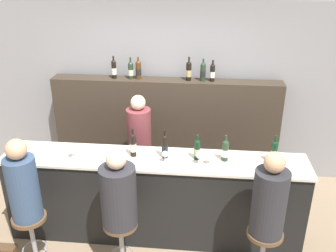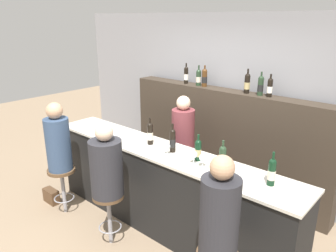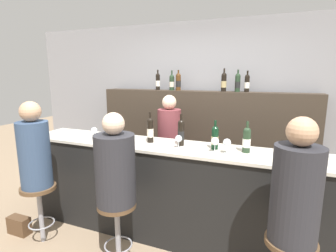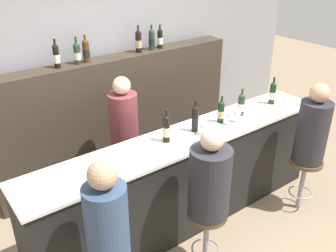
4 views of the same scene
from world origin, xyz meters
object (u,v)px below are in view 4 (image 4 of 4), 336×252
(bar_stool_middle, at_px, (207,225))
(guest_seated_middle, at_px, (210,179))
(wine_bottle_counter_0, at_px, (166,128))
(wine_bottle_backbar_3, at_px, (138,41))
(wine_bottle_backbar_2, at_px, (86,51))
(bar_stool_right, at_px, (304,171))
(wine_bottle_counter_4, at_px, (272,93))
(wine_bottle_backbar_4, at_px, (152,39))
(guest_seated_left, at_px, (107,222))
(wine_bottle_counter_1, at_px, (195,119))
(wine_glass_3, at_px, (238,113))
(bartender, at_px, (125,146))
(wine_bottle_backbar_5, at_px, (160,38))
(wine_bottle_backbar_1, at_px, (77,53))
(wine_bottle_counter_3, at_px, (241,104))
(wine_glass_0, at_px, (110,160))
(wine_glass_1, at_px, (203,126))
(wine_bottle_backbar_0, at_px, (56,56))
(guest_seated_right, at_px, (313,129))
(wine_glass_2, at_px, (230,116))
(wine_bottle_counter_2, at_px, (221,111))

(bar_stool_middle, distance_m, guest_seated_middle, 0.50)
(wine_bottle_counter_0, relative_size, wine_bottle_backbar_3, 1.02)
(wine_bottle_backbar_2, height_order, bar_stool_right, wine_bottle_backbar_2)
(wine_bottle_counter_4, height_order, guest_seated_middle, guest_seated_middle)
(wine_bottle_counter_0, relative_size, wine_bottle_backbar_4, 1.08)
(wine_bottle_counter_4, relative_size, guest_seated_left, 0.36)
(wine_bottle_counter_1, bearing_deg, wine_bottle_backbar_4, 73.66)
(wine_glass_3, bearing_deg, bartender, 138.25)
(wine_bottle_backbar_5, bearing_deg, wine_bottle_backbar_2, 180.00)
(wine_bottle_backbar_1, bearing_deg, wine_bottle_counter_3, -45.64)
(wine_bottle_backbar_1, height_order, wine_glass_0, wine_bottle_backbar_1)
(wine_bottle_backbar_5, xyz_separation_m, bar_stool_right, (0.55, -1.96, -1.18))
(wine_bottle_counter_0, relative_size, wine_glass_0, 2.44)
(wine_bottle_counter_1, height_order, wine_bottle_backbar_4, wine_bottle_backbar_4)
(wine_glass_0, bearing_deg, wine_bottle_backbar_2, 69.81)
(wine_bottle_backbar_2, height_order, wine_bottle_backbar_3, wine_bottle_backbar_3)
(bar_stool_middle, bearing_deg, wine_bottle_counter_0, 87.21)
(bar_stool_right, bearing_deg, wine_bottle_backbar_2, 128.68)
(guest_seated_left, bearing_deg, wine_glass_0, 58.66)
(wine_glass_1, bearing_deg, wine_bottle_backbar_2, 110.15)
(wine_bottle_backbar_1, height_order, guest_seated_middle, wine_bottle_backbar_1)
(wine_glass_3, relative_size, guest_seated_middle, 0.17)
(wine_bottle_backbar_4, height_order, bar_stool_right, wine_bottle_backbar_4)
(wine_glass_1, distance_m, bar_stool_middle, 0.94)
(wine_bottle_backbar_5, xyz_separation_m, guest_seated_left, (-1.87, -1.96, -0.64))
(wine_bottle_counter_0, bearing_deg, wine_bottle_backbar_0, 110.72)
(wine_bottle_counter_0, distance_m, wine_bottle_backbar_2, 1.40)
(wine_bottle_backbar_3, bearing_deg, guest_seated_right, -65.98)
(wine_bottle_counter_3, bearing_deg, wine_bottle_counter_4, -0.00)
(wine_glass_0, relative_size, wine_glass_2, 0.93)
(wine_bottle_counter_4, height_order, bar_stool_middle, wine_bottle_counter_4)
(wine_bottle_backbar_5, height_order, guest_seated_right, wine_bottle_backbar_5)
(wine_glass_0, distance_m, bar_stool_middle, 1.07)
(wine_bottle_backbar_4, distance_m, wine_glass_2, 1.51)
(wine_bottle_counter_0, bearing_deg, wine_bottle_backbar_2, 96.52)
(wine_bottle_counter_2, distance_m, wine_bottle_backbar_3, 1.41)
(guest_seated_left, bearing_deg, bar_stool_middle, 0.00)
(wine_bottle_counter_2, relative_size, wine_bottle_backbar_3, 0.89)
(bar_stool_middle, bearing_deg, wine_bottle_backbar_1, 96.56)
(wine_glass_0, bearing_deg, wine_bottle_counter_3, 3.65)
(wine_bottle_counter_0, xyz_separation_m, bar_stool_right, (1.42, -0.65, -0.70))
(wine_glass_1, xyz_separation_m, guest_seated_left, (-1.37, -0.55, -0.11))
(wine_bottle_backbar_1, distance_m, guest_seated_left, 2.19)
(wine_glass_1, xyz_separation_m, bartender, (-0.43, 0.82, -0.45))
(wine_bottle_counter_3, bearing_deg, wine_glass_1, -170.60)
(wine_bottle_backbar_4, bearing_deg, wine_glass_3, -85.40)
(wine_bottle_counter_4, height_order, wine_glass_2, wine_bottle_counter_4)
(guest_seated_right, bearing_deg, wine_bottle_backbar_4, 109.13)
(wine_bottle_backbar_1, relative_size, wine_glass_1, 2.25)
(wine_bottle_counter_2, bearing_deg, wine_bottle_counter_1, 180.00)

